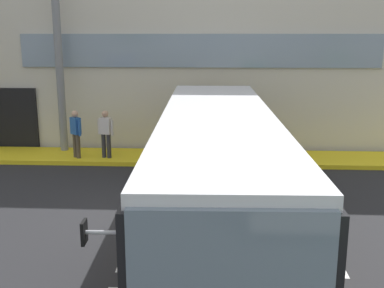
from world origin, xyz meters
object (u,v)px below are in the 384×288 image
at_px(passenger_near_column, 76,132).
at_px(bus_main_foreground, 217,171).
at_px(entry_support_column, 59,60).
at_px(passenger_by_doorway, 106,132).

bearing_deg(passenger_near_column, bus_main_foreground, -47.93).
xyz_separation_m(bus_main_foreground, passenger_near_column, (-4.93, 5.46, -0.26)).
relative_size(bus_main_foreground, passenger_near_column, 7.06).
bearing_deg(entry_support_column, bus_main_foreground, -48.77).
height_order(bus_main_foreground, passenger_near_column, bus_main_foreground).
bearing_deg(bus_main_foreground, entry_support_column, 131.23).
distance_m(entry_support_column, passenger_by_doorway, 3.20).
bearing_deg(entry_support_column, passenger_near_column, -53.36).
distance_m(passenger_near_column, passenger_by_doorway, 1.04).
height_order(entry_support_column, passenger_near_column, entry_support_column).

